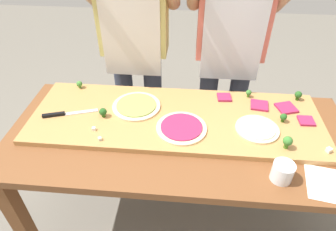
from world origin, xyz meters
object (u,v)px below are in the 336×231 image
object	(u,v)px
broccoli_floret_front_left	(103,112)
cook_right	(231,40)
broccoli_floret_front_mid	(288,141)
broccoli_floret_center_right	(79,84)
cheese_crumble_c	(100,139)
pizza_slice_far_right	(306,121)
cheese_crumble_a	(329,150)
broccoli_floret_back_left	(249,93)
pizza_whole_white_garlic	(257,129)
broccoli_floret_center_left	(283,117)
broccoli_floret_back_mid	(298,95)
pizza_slice_near_left	(224,97)
pizza_whole_pesto_green	(136,106)
flour_cup	(282,173)
pizza_slice_far_left	(286,108)
chefs_knife	(63,114)
prep_table	(179,148)
recipe_note	(324,184)
pizza_slice_center	(259,105)
cheese_crumble_b	(94,129)
cook_left	(134,36)
pizza_whole_beet_magenta	(181,128)

from	to	relation	value
broccoli_floret_front_left	cook_right	xyz separation A→B (m)	(0.65, 0.53, 0.18)
broccoli_floret_front_mid	broccoli_floret_center_right	xyz separation A→B (m)	(-1.08, 0.39, -0.01)
broccoli_floret_front_left	cheese_crumble_c	size ratio (longest dim) A/B	3.21
pizza_slice_far_right	cheese_crumble_a	xyz separation A→B (m)	(0.04, -0.20, 0.00)
broccoli_floret_back_left	cook_right	size ratio (longest dim) A/B	0.03
pizza_whole_white_garlic	broccoli_floret_center_left	world-z (taller)	broccoli_floret_center_left
broccoli_floret_back_mid	cheese_crumble_a	distance (m)	0.40
pizza_slice_near_left	pizza_whole_pesto_green	bearing A→B (deg)	-165.35
cheese_crumble_a	flour_cup	world-z (taller)	flour_cup
pizza_slice_far_left	broccoli_floret_front_left	bearing A→B (deg)	-170.98
broccoli_floret_center_right	flour_cup	size ratio (longest dim) A/B	0.50
pizza_slice_far_right	broccoli_floret_front_left	size ratio (longest dim) A/B	1.49
chefs_knife	broccoli_floret_front_mid	size ratio (longest dim) A/B	4.22
prep_table	recipe_note	world-z (taller)	recipe_note
pizza_slice_center	recipe_note	xyz separation A→B (m)	(0.20, -0.48, -0.03)
pizza_slice_center	broccoli_floret_center_left	size ratio (longest dim) A/B	1.88
pizza_whole_pesto_green	cheese_crumble_b	xyz separation A→B (m)	(-0.17, -0.20, 0.00)
broccoli_floret_back_mid	cook_left	size ratio (longest dim) A/B	0.03
pizza_slice_near_left	cheese_crumble_c	size ratio (longest dim) A/B	4.76
chefs_knife	pizza_slice_center	xyz separation A→B (m)	(1.02, 0.17, -0.00)
prep_table	pizza_whole_pesto_green	distance (m)	0.32
pizza_slice_center	flour_cup	distance (m)	0.46
broccoli_floret_back_mid	flour_cup	bearing A→B (deg)	-109.62
chefs_knife	pizza_whole_pesto_green	world-z (taller)	same
pizza_whole_pesto_green	pizza_slice_far_right	world-z (taller)	pizza_whole_pesto_green
pizza_slice_far_left	broccoli_floret_front_mid	size ratio (longest dim) A/B	1.46
cheese_crumble_a	recipe_note	bearing A→B (deg)	-109.84
pizza_whole_white_garlic	broccoli_floret_front_left	bearing A→B (deg)	177.43
pizza_slice_far_left	cook_right	xyz separation A→B (m)	(-0.29, 0.38, 0.20)
broccoli_floret_back_mid	cheese_crumble_b	size ratio (longest dim) A/B	3.27
pizza_whole_beet_magenta	cheese_crumble_b	xyz separation A→B (m)	(-0.42, -0.05, 0.00)
cook_right	pizza_whole_pesto_green	bearing A→B (deg)	-139.01
pizza_whole_pesto_green	pizza_whole_beet_magenta	bearing A→B (deg)	-32.01
pizza_slice_center	broccoli_floret_center_left	bearing A→B (deg)	-51.61
cheese_crumble_c	pizza_slice_far_left	bearing A→B (deg)	19.42
cheese_crumble_b	cheese_crumble_c	xyz separation A→B (m)	(0.05, -0.06, -0.00)
chefs_knife	pizza_whole_beet_magenta	xyz separation A→B (m)	(0.61, -0.05, 0.00)
broccoli_floret_front_mid	cheese_crumble_b	size ratio (longest dim) A/B	3.98
pizza_whole_beet_magenta	cheese_crumble_a	bearing A→B (deg)	-8.30
broccoli_floret_back_left	cheese_crumble_a	xyz separation A→B (m)	(0.30, -0.40, -0.02)
broccoli_floret_front_mid	cheese_crumble_a	world-z (taller)	broccoli_floret_front_mid
recipe_note	cheese_crumble_c	bearing A→B (deg)	171.56
broccoli_floret_center_right	cheese_crumble_b	distance (m)	0.40
broccoli_floret_back_left	cheese_crumble_c	world-z (taller)	broccoli_floret_back_left
broccoli_floret_back_left	recipe_note	distance (m)	0.61
prep_table	pizza_slice_far_right	distance (m)	0.65
broccoli_floret_center_right	cook_right	size ratio (longest dim) A/B	0.03
prep_table	cheese_crumble_c	xyz separation A→B (m)	(-0.36, -0.11, 0.14)
broccoli_floret_back_mid	cook_right	bearing A→B (deg)	141.16
pizza_whole_white_garlic	broccoli_floret_back_mid	xyz separation A→B (m)	(0.25, 0.27, 0.02)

